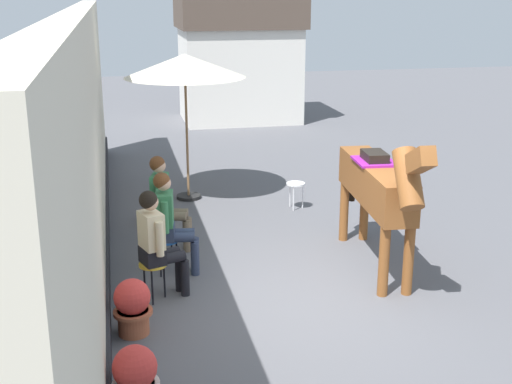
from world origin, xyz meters
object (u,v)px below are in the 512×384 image
(seated_visitor_near, at_px, (157,239))
(flower_planter_far, at_px, (133,306))
(seated_visitor_far, at_px, (165,198))
(cafe_parasol, at_px, (185,67))
(satchel_bag, at_px, (146,217))
(flower_planter_near, at_px, (135,378))
(seated_visitor_middle, at_px, (170,218))
(saddled_horse_center, at_px, (379,186))
(spare_stool_white, at_px, (296,186))

(seated_visitor_near, relative_size, flower_planter_far, 2.17)
(seated_visitor_far, relative_size, cafe_parasol, 0.54)
(flower_planter_far, xyz_separation_m, satchel_bag, (0.35, 3.68, -0.23))
(flower_planter_near, distance_m, flower_planter_far, 1.45)
(cafe_parasol, bearing_deg, seated_visitor_middle, -100.52)
(seated_visitor_near, bearing_deg, flower_planter_far, -112.38)
(cafe_parasol, bearing_deg, flower_planter_near, -100.78)
(saddled_horse_center, xyz_separation_m, spare_stool_white, (-0.37, 2.72, -0.76))
(satchel_bag, bearing_deg, seated_visitor_far, -30.94)
(spare_stool_white, relative_size, satchel_bag, 1.64)
(saddled_horse_center, height_order, satchel_bag, saddled_horse_center)
(seated_visitor_middle, xyz_separation_m, seated_visitor_far, (0.01, 0.89, 0.00))
(saddled_horse_center, relative_size, flower_planter_near, 4.68)
(flower_planter_near, xyz_separation_m, spare_stool_white, (2.93, 5.34, 0.07))
(seated_visitor_far, height_order, satchel_bag, seated_visitor_far)
(seated_visitor_near, bearing_deg, flower_planter_near, -99.24)
(seated_visitor_near, relative_size, seated_visitor_far, 1.00)
(saddled_horse_center, distance_m, satchel_bag, 4.00)
(seated_visitor_far, bearing_deg, seated_visitor_near, -97.90)
(cafe_parasol, bearing_deg, seated_visitor_near, -101.64)
(seated_visitor_near, relative_size, satchel_bag, 4.96)
(seated_visitor_near, xyz_separation_m, flower_planter_far, (-0.34, -0.82, -0.44))
(seated_visitor_far, distance_m, spare_stool_white, 2.76)
(seated_visitor_far, distance_m, flower_planter_near, 3.98)
(cafe_parasol, height_order, satchel_bag, cafe_parasol)
(seated_visitor_far, height_order, saddled_horse_center, saddled_horse_center)
(seated_visitor_near, xyz_separation_m, flower_planter_near, (-0.37, -2.27, -0.44))
(cafe_parasol, bearing_deg, spare_stool_white, -29.64)
(satchel_bag, bearing_deg, flower_planter_far, -46.58)
(seated_visitor_middle, distance_m, saddled_horse_center, 2.77)
(seated_visitor_far, xyz_separation_m, saddled_horse_center, (2.70, -1.30, 0.38))
(seated_visitor_far, distance_m, cafe_parasol, 2.95)
(seated_visitor_middle, xyz_separation_m, flower_planter_far, (-0.56, -1.57, -0.44))
(seated_visitor_near, distance_m, spare_stool_white, 4.02)
(seated_visitor_far, bearing_deg, saddled_horse_center, -25.63)
(seated_visitor_near, xyz_separation_m, satchel_bag, (0.01, 2.86, -0.68))
(flower_planter_far, distance_m, satchel_bag, 3.70)
(seated_visitor_far, bearing_deg, flower_planter_far, -102.95)
(flower_planter_near, height_order, flower_planter_far, same)
(seated_visitor_near, bearing_deg, satchel_bag, 89.85)
(seated_visitor_near, height_order, satchel_bag, seated_visitor_near)
(seated_visitor_far, relative_size, satchel_bag, 4.96)
(flower_planter_near, bearing_deg, flower_planter_far, 88.79)
(flower_planter_near, relative_size, spare_stool_white, 1.39)
(flower_planter_near, height_order, cafe_parasol, cafe_parasol)
(spare_stool_white, bearing_deg, seated_visitor_far, -148.61)
(seated_visitor_far, height_order, flower_planter_far, seated_visitor_far)
(seated_visitor_middle, relative_size, seated_visitor_far, 1.00)
(seated_visitor_far, distance_m, satchel_bag, 1.41)
(saddled_horse_center, xyz_separation_m, flower_planter_near, (-3.30, -2.61, -0.82))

